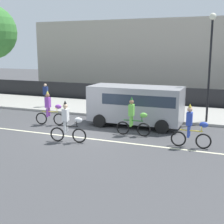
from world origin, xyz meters
TOP-DOWN VIEW (x-y plane):
  - ground_plane at (0.00, 0.00)m, footprint 80.00×80.00m
  - road_centre_line at (0.00, -0.50)m, footprint 36.00×0.14m
  - sidewalk_curb at (0.00, 6.50)m, footprint 60.00×5.00m
  - fence_line at (0.00, 9.40)m, footprint 40.00×0.08m
  - building_backdrop at (1.97, 18.00)m, footprint 28.00×8.00m
  - parade_cyclist_purple at (-2.40, 1.16)m, footprint 1.71×0.53m
  - parade_cyclist_zebra at (0.15, -1.34)m, footprint 1.71×0.53m
  - parade_cyclist_lime at (2.56, 0.80)m, footprint 1.72×0.50m
  - parade_cyclist_cobalt at (5.43, -0.09)m, footprint 1.72×0.50m
  - parked_van_grey at (2.13, 2.70)m, footprint 5.00×2.22m
  - street_lamp_post at (5.66, 4.53)m, footprint 0.36×0.36m
  - pedestrian_onlooker at (-5.28, 5.10)m, footprint 0.32×0.20m

SIDE VIEW (x-z plane):
  - ground_plane at x=0.00m, z-range 0.00..0.00m
  - road_centre_line at x=0.00m, z-range 0.00..0.01m
  - sidewalk_curb at x=0.00m, z-range 0.00..0.15m
  - fence_line at x=0.00m, z-range 0.00..1.40m
  - parade_cyclist_purple at x=-2.40m, z-range -0.12..1.80m
  - parade_cyclist_zebra at x=0.15m, z-range -0.12..1.80m
  - parade_cyclist_lime at x=2.56m, z-range -0.12..1.80m
  - parade_cyclist_cobalt at x=5.43m, z-range -0.12..1.80m
  - pedestrian_onlooker at x=-5.28m, z-range 0.20..1.82m
  - parked_van_grey at x=2.13m, z-range 0.19..2.37m
  - building_backdrop at x=1.97m, z-range 0.00..6.75m
  - street_lamp_post at x=5.66m, z-range 1.06..6.92m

